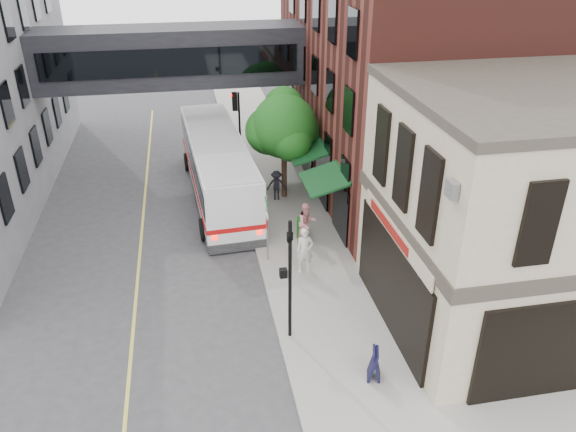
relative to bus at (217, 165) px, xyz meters
name	(u,v)px	position (x,y,z in m)	size (l,w,h in m)	color
ground	(289,381)	(1.13, -13.88, -1.79)	(120.00, 120.00, 0.00)	#38383A
sidewalk_main	(277,189)	(3.13, 0.12, -1.72)	(4.00, 60.00, 0.15)	gray
corner_building	(539,210)	(10.10, -11.88, 2.42)	(10.19, 8.12, 8.45)	tan
brick_building	(424,49)	(11.11, 1.12, 5.19)	(13.76, 18.00, 14.00)	#4C1E17
skyway_bridge	(171,56)	(-1.87, 4.12, 4.71)	(14.00, 3.18, 3.00)	black
traffic_signal_near	(289,266)	(1.49, -11.88, 1.19)	(0.44, 0.22, 4.60)	black
traffic_signal_far	(237,116)	(1.39, 3.12, 1.54)	(0.53, 0.28, 4.50)	black
street_sign_pole	(267,223)	(1.52, -6.88, 0.14)	(0.08, 0.75, 3.00)	gray
street_tree	(283,125)	(3.32, -0.66, 2.12)	(3.80, 3.20, 5.60)	#382619
lane_marking	(141,239)	(-3.87, -3.88, -1.79)	(0.12, 40.00, 0.01)	#D8CC4C
bus	(217,165)	(0.00, 0.00, 0.00)	(3.45, 12.04, 3.20)	white
pedestrian_a	(305,250)	(2.88, -8.01, -0.67)	(0.71, 0.47, 1.94)	silver
pedestrian_b	(307,223)	(3.45, -5.77, -0.68)	(0.93, 0.73, 1.92)	pink
pedestrian_c	(277,185)	(2.87, -1.21, -0.86)	(1.02, 0.59, 1.58)	black
newspaper_box	(302,228)	(3.34, -5.23, -1.19)	(0.46, 0.41, 0.92)	#166017
sandwich_board	(375,364)	(3.74, -14.34, -1.11)	(0.39, 0.60, 1.07)	black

